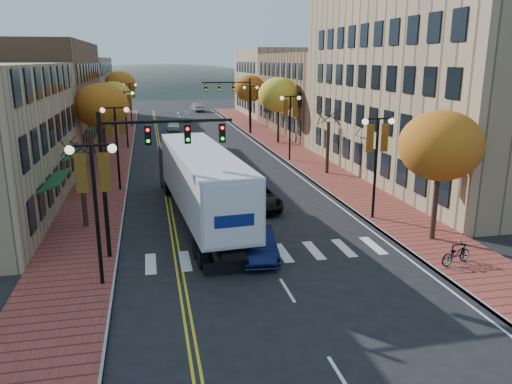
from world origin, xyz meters
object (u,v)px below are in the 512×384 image
navy_sedan (256,241)px  black_suv (256,197)px  bicycle (456,254)px  semi_truck (198,178)px

navy_sedan → black_suv: bearing=81.3°
navy_sedan → black_suv: 8.16m
navy_sedan → black_suv: navy_sedan is taller
navy_sedan → bicycle: navy_sedan is taller
semi_truck → bicycle: (10.78, -9.46, -1.93)m
navy_sedan → bicycle: (8.71, -3.18, -0.13)m
navy_sedan → bicycle: bearing=-16.4°
black_suv → bicycle: (6.96, -11.15, -0.11)m
semi_truck → black_suv: (3.82, 1.69, -1.82)m
semi_truck → black_suv: semi_truck is taller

